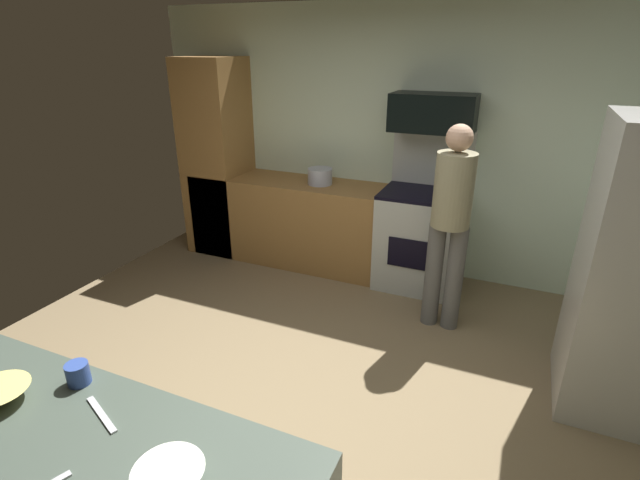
{
  "coord_description": "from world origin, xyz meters",
  "views": [
    {
      "loc": [
        1.18,
        -2.25,
        2.22
      ],
      "look_at": [
        0.07,
        0.3,
        1.05
      ],
      "focal_mm": 26.3,
      "sensor_mm": 36.0,
      "label": 1
    }
  ],
  "objects": [
    {
      "name": "ground_plane",
      "position": [
        0.0,
        0.0,
        -0.01
      ],
      "size": [
        5.2,
        4.8,
        0.02
      ],
      "primitive_type": "cube",
      "color": "#7E6B4B"
    },
    {
      "name": "wall_back",
      "position": [
        0.0,
        2.34,
        1.3
      ],
      "size": [
        5.2,
        0.12,
        2.6
      ],
      "primitive_type": "cube",
      "color": "silver",
      "rests_on": "ground"
    },
    {
      "name": "lower_cabinet_run",
      "position": [
        -0.9,
        1.98,
        0.45
      ],
      "size": [
        2.4,
        0.6,
        0.9
      ],
      "primitive_type": "cube",
      "color": "olive",
      "rests_on": "ground"
    },
    {
      "name": "cabinet_column",
      "position": [
        -1.9,
        1.98,
        1.05
      ],
      "size": [
        0.6,
        0.6,
        2.1
      ],
      "primitive_type": "cube",
      "color": "olive",
      "rests_on": "ground"
    },
    {
      "name": "oven_range",
      "position": [
        0.4,
        1.97,
        0.51
      ],
      "size": [
        0.76,
        0.65,
        1.49
      ],
      "color": "#B8BCB7",
      "rests_on": "ground"
    },
    {
      "name": "microwave",
      "position": [
        0.4,
        2.06,
        1.65
      ],
      "size": [
        0.74,
        0.38,
        0.33
      ],
      "primitive_type": "cube",
      "color": "black",
      "rests_on": "oven_range"
    },
    {
      "name": "person_cook",
      "position": [
        0.74,
        1.3,
        0.95
      ],
      "size": [
        0.31,
        0.3,
        1.69
      ],
      "color": "#5A5A5A",
      "rests_on": "ground"
    },
    {
      "name": "mixing_bowl_large",
      "position": [
        -0.57,
        -1.41,
        0.93
      ],
      "size": [
        0.24,
        0.24,
        0.07
      ],
      "primitive_type": "cone",
      "rotation": [
        3.14,
        0.0,
        0.0
      ],
      "color": "#E5D46F",
      "rests_on": "counter_island"
    },
    {
      "name": "mixing_bowl_small",
      "position": [
        0.31,
        -1.45,
        0.94
      ],
      "size": [
        0.23,
        0.23,
        0.07
      ],
      "primitive_type": "cone",
      "rotation": [
        3.14,
        0.0,
        0.0
      ],
      "color": "white",
      "rests_on": "counter_island"
    },
    {
      "name": "mug_coffee",
      "position": [
        -0.38,
        -1.2,
        0.95
      ],
      "size": [
        0.09,
        0.09,
        0.1
      ],
      "primitive_type": "cylinder",
      "color": "#304996",
      "rests_on": "counter_island"
    },
    {
      "name": "knife_chef",
      "position": [
        -0.15,
        -1.31,
        0.9
      ],
      "size": [
        0.24,
        0.12,
        0.01
      ],
      "primitive_type": "cube",
      "rotation": [
        0.0,
        0.0,
        5.88
      ],
      "color": "#B7BABF",
      "rests_on": "counter_island"
    },
    {
      "name": "stock_pot",
      "position": [
        -0.66,
        1.98,
        0.98
      ],
      "size": [
        0.25,
        0.25,
        0.16
      ],
      "primitive_type": "cylinder",
      "color": "#ADB4C9",
      "rests_on": "lower_cabinet_run"
    }
  ]
}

